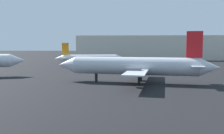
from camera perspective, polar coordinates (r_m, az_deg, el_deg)
airplane_on_taxiway at (r=48.00m, az=5.53°, el=0.23°), size 32.45×23.21×10.12m
airplane_far_right at (r=84.80m, az=-5.36°, el=2.02°), size 24.60×19.32×8.27m
terminal_building at (r=132.44m, az=8.29°, el=4.58°), size 72.76×25.79×12.20m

